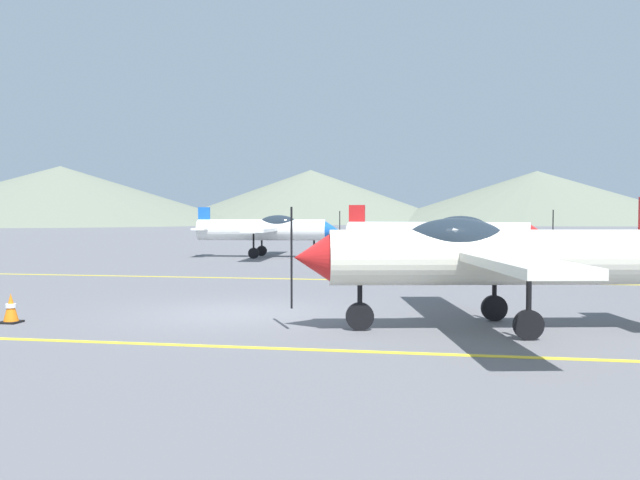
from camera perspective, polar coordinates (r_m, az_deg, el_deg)
name	(u,v)px	position (r m, az deg, el deg)	size (l,w,h in m)	color
ground_plane	(235,314)	(14.75, -7.19, -6.17)	(400.00, 400.00, 0.00)	slate
apron_line_near	(171,345)	(11.48, -12.46, -8.60)	(80.00, 0.16, 0.01)	yellow
apron_line_far	(305,279)	(22.17, -1.27, -3.32)	(80.00, 0.16, 0.01)	yellow
airplane_near	(486,255)	(12.84, 13.79, -1.25)	(7.21, 8.22, 2.46)	silver
airplane_mid	(444,236)	(23.92, 10.41, 0.37)	(7.19, 8.24, 2.46)	silver
airplane_far	(267,229)	(33.28, -4.49, 0.92)	(7.15, 8.23, 2.46)	white
car_sedan	(397,237)	(37.28, 6.48, 0.22)	(3.21, 4.66, 1.62)	black
traffic_cone_front	(11,308)	(14.69, -24.59, -5.26)	(0.36, 0.36, 0.59)	black
hill_left	(61,195)	(145.24, -21.00, 3.55)	(75.18, 75.18, 11.62)	slate
hill_centerleft	(311,196)	(157.30, -0.78, 3.70)	(68.19, 68.19, 12.23)	slate
hill_centerright	(537,197)	(154.23, 17.79, 3.46)	(71.27, 71.27, 11.35)	slate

